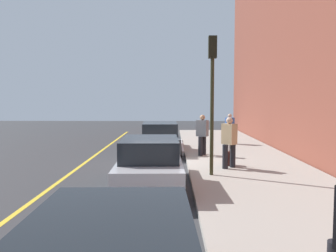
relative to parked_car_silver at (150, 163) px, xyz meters
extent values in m
plane|color=#333335|center=(4.09, -0.22, -0.76)|extent=(56.00, 56.00, 0.00)
cube|color=#A39E93|center=(4.09, -3.52, -0.68)|extent=(28.00, 4.60, 0.15)
cube|color=gold|center=(4.09, 2.98, -0.75)|extent=(28.00, 0.14, 0.01)
cube|color=white|center=(8.52, -0.92, -0.65)|extent=(4.97, 0.56, 0.22)
cube|color=black|center=(-6.95, -0.04, 0.45)|extent=(2.36, 1.67, 0.60)
cylinder|color=black|center=(1.42, 0.88, -0.44)|extent=(0.65, 0.24, 0.64)
cylinder|color=black|center=(1.47, -0.80, -0.44)|extent=(0.65, 0.24, 0.64)
cylinder|color=black|center=(-1.34, 0.81, -0.44)|extent=(0.65, 0.24, 0.64)
cylinder|color=black|center=(-1.30, -0.87, -0.44)|extent=(0.65, 0.24, 0.64)
cube|color=#B7BABF|center=(0.06, 0.00, -0.17)|extent=(4.51, 1.92, 0.64)
cube|color=black|center=(-0.16, 0.00, 0.45)|extent=(2.36, 1.66, 0.60)
cylinder|color=black|center=(8.19, 0.84, -0.44)|extent=(0.65, 0.24, 0.64)
cylinder|color=black|center=(8.25, -0.84, -0.44)|extent=(0.65, 0.24, 0.64)
cylinder|color=black|center=(5.38, 0.74, -0.44)|extent=(0.65, 0.24, 0.64)
cylinder|color=black|center=(5.43, -0.94, -0.44)|extent=(0.65, 0.24, 0.64)
cube|color=#383A3D|center=(6.81, -0.05, -0.17)|extent=(4.61, 1.96, 0.64)
cube|color=black|center=(6.59, -0.06, 0.45)|extent=(2.42, 1.68, 0.60)
cylinder|color=black|center=(9.21, -3.90, -0.21)|extent=(0.18, 0.18, 0.79)
cylinder|color=black|center=(9.56, -3.77, -0.21)|extent=(0.18, 0.18, 0.79)
cube|color=#335193|center=(9.38, -3.83, 0.51)|extent=(0.42, 0.52, 0.67)
sphere|color=#D8AD8C|center=(9.38, -3.83, 0.96)|extent=(0.22, 0.22, 0.22)
cylinder|color=black|center=(2.56, -2.85, -0.18)|extent=(0.20, 0.20, 0.87)
cylinder|color=black|center=(2.30, -2.54, -0.18)|extent=(0.20, 0.20, 0.87)
cube|color=tan|center=(2.43, -2.70, 0.63)|extent=(0.58, 0.56, 0.74)
sphere|color=#D8AD8C|center=(2.43, -2.70, 1.11)|extent=(0.24, 0.24, 0.24)
cylinder|color=black|center=(5.52, -2.06, -0.19)|extent=(0.20, 0.20, 0.84)
cylinder|color=black|center=(5.17, -1.88, -0.19)|extent=(0.20, 0.20, 0.84)
cube|color=slate|center=(5.35, -1.97, 0.59)|extent=(0.49, 0.57, 0.72)
sphere|color=tan|center=(5.35, -1.97, 1.07)|extent=(0.23, 0.23, 0.23)
cylinder|color=#2D2D19|center=(1.26, -1.93, 1.29)|extent=(0.12, 0.12, 3.80)
cube|color=black|center=(1.26, -1.93, 3.54)|extent=(0.26, 0.26, 0.70)
sphere|color=red|center=(1.41, -1.93, 3.75)|extent=(0.14, 0.14, 0.14)
sphere|color=orange|center=(1.41, -1.93, 3.53)|extent=(0.14, 0.14, 0.14)
sphere|color=green|center=(1.41, -1.93, 3.31)|extent=(0.14, 0.14, 0.14)
cube|color=#471E19|center=(2.94, -2.78, -0.35)|extent=(0.34, 0.22, 0.52)
cylinder|color=#4C4C4C|center=(2.94, -2.78, 0.10)|extent=(0.03, 0.03, 0.36)
camera|label=1|loc=(-10.26, -0.65, 1.89)|focal=37.90mm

